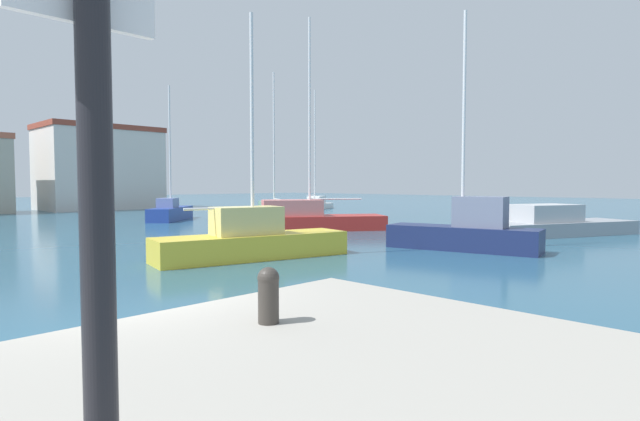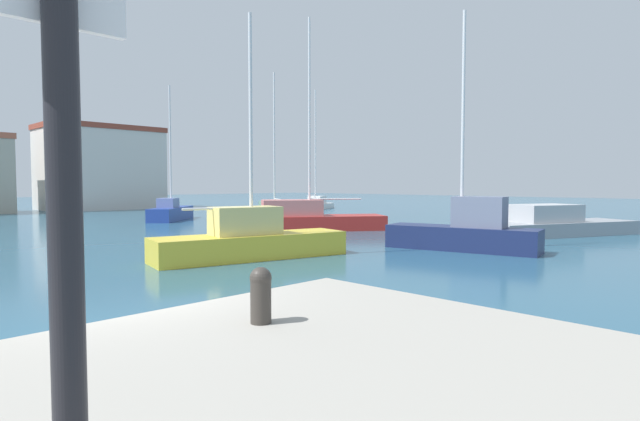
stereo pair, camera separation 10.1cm
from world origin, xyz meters
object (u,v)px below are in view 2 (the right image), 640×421
at_px(sailboat_green_distant_north, 275,212).
at_px(motorboat_grey_far_left, 554,224).
at_px(mooring_bollard, 261,293).
at_px(sailboat_yellow_behind_lamppost, 250,240).
at_px(sailboat_red_outer_mooring, 305,218).
at_px(sailboat_navy_center_channel, 465,231).
at_px(sailboat_blue_far_right, 171,211).
at_px(sailboat_white_inner_mooring, 316,204).

distance_m(sailboat_green_distant_north, motorboat_grey_far_left, 19.38).
relative_size(mooring_bollard, sailboat_yellow_behind_lamppost, 0.08).
bearing_deg(mooring_bollard, sailboat_yellow_behind_lamppost, 53.24).
distance_m(mooring_bollard, motorboat_grey_far_left, 22.74).
xyz_separation_m(mooring_bollard, sailboat_red_outer_mooring, (15.42, 15.55, -0.69)).
xyz_separation_m(sailboat_navy_center_channel, motorboat_grey_far_left, (8.20, -0.26, -0.18)).
bearing_deg(sailboat_navy_center_channel, sailboat_blue_far_right, 89.59).
bearing_deg(sailboat_navy_center_channel, sailboat_green_distant_north, 70.59).
xyz_separation_m(mooring_bollard, sailboat_white_inner_mooring, (31.91, 31.39, -0.82)).
bearing_deg(sailboat_red_outer_mooring, motorboat_grey_far_left, -57.42).
bearing_deg(sailboat_blue_far_right, sailboat_navy_center_channel, -90.41).
relative_size(sailboat_green_distant_north, motorboat_grey_far_left, 1.26).
bearing_deg(sailboat_red_outer_mooring, mooring_bollard, -134.74).
relative_size(mooring_bollard, sailboat_navy_center_channel, 0.07).
bearing_deg(sailboat_green_distant_north, sailboat_white_inner_mooring, 32.26).
distance_m(sailboat_green_distant_north, sailboat_white_inner_mooring, 13.28).
xyz_separation_m(motorboat_grey_far_left, sailboat_white_inner_mooring, (9.74, 26.41, -0.04)).
distance_m(sailboat_green_distant_north, sailboat_blue_far_right, 7.38).
height_order(sailboat_red_outer_mooring, motorboat_grey_far_left, sailboat_red_outer_mooring).
relative_size(mooring_bollard, sailboat_red_outer_mooring, 0.05).
relative_size(motorboat_grey_far_left, sailboat_blue_far_right, 0.92).
bearing_deg(motorboat_grey_far_left, sailboat_yellow_behind_lamppost, 164.04).
xyz_separation_m(sailboat_yellow_behind_lamppost, sailboat_green_distant_north, (13.71, 14.97, -0.16)).
bearing_deg(sailboat_green_distant_north, sailboat_yellow_behind_lamppost, -132.49).
height_order(motorboat_grey_far_left, sailboat_blue_far_right, sailboat_blue_far_right).
bearing_deg(sailboat_white_inner_mooring, sailboat_red_outer_mooring, -136.17).
height_order(sailboat_green_distant_north, sailboat_blue_far_right, sailboat_green_distant_north).
distance_m(mooring_bollard, sailboat_navy_center_channel, 14.93).
xyz_separation_m(sailboat_red_outer_mooring, motorboat_grey_far_left, (6.76, -10.57, -0.10)).
xyz_separation_m(sailboat_green_distant_north, motorboat_grey_far_left, (1.49, -19.32, 0.08)).
relative_size(sailboat_navy_center_channel, sailboat_yellow_behind_lamppost, 1.10).
bearing_deg(motorboat_grey_far_left, sailboat_white_inner_mooring, 69.75).
height_order(sailboat_navy_center_channel, sailboat_yellow_behind_lamppost, sailboat_navy_center_channel).
bearing_deg(sailboat_navy_center_channel, sailboat_red_outer_mooring, 82.02).
distance_m(sailboat_navy_center_channel, sailboat_yellow_behind_lamppost, 8.11).
bearing_deg(mooring_bollard, sailboat_white_inner_mooring, 44.53).
bearing_deg(sailboat_white_inner_mooring, motorboat_grey_far_left, -110.25).
distance_m(sailboat_red_outer_mooring, sailboat_white_inner_mooring, 22.87).
bearing_deg(mooring_bollard, sailboat_navy_center_channel, 20.57).
xyz_separation_m(sailboat_navy_center_channel, sailboat_yellow_behind_lamppost, (-7.00, 4.09, -0.10)).
distance_m(sailboat_white_inner_mooring, sailboat_blue_far_right, 18.16).
bearing_deg(sailboat_blue_far_right, sailboat_yellow_behind_lamppost, -111.30).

